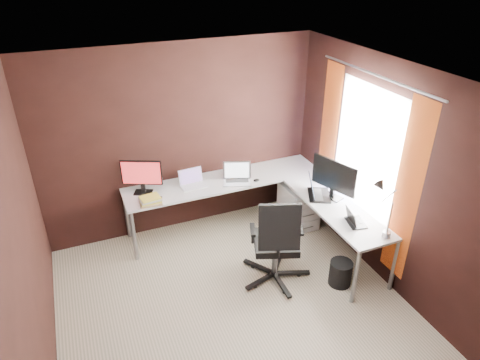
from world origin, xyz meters
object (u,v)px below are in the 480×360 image
(monitor_left, at_px, (142,175))
(laptop_silver, at_px, (237,177))
(laptop_white, at_px, (192,182))
(laptop_black_small, at_px, (354,220))
(wastebasket, at_px, (340,273))
(monitor_right, at_px, (334,177))
(office_chair, at_px, (276,256))
(drawer_pedestal, at_px, (298,206))
(laptop_black_big, at_px, (316,192))
(desk_lamp, at_px, (383,202))
(book_stack, at_px, (150,200))

(monitor_left, xyz_separation_m, laptop_silver, (1.20, -0.18, -0.19))
(laptop_white, relative_size, laptop_black_small, 1.14)
(monitor_left, height_order, laptop_black_small, monitor_left)
(wastebasket, bearing_deg, monitor_right, 69.55)
(monitor_right, xyz_separation_m, office_chair, (-0.91, -0.31, -0.69))
(office_chair, bearing_deg, monitor_right, 39.28)
(drawer_pedestal, bearing_deg, laptop_black_big, -96.03)
(monitor_right, height_order, laptop_black_big, monitor_right)
(desk_lamp, bearing_deg, drawer_pedestal, 71.88)
(monitor_right, bearing_deg, laptop_silver, 26.42)
(laptop_silver, relative_size, book_stack, 1.59)
(drawer_pedestal, distance_m, laptop_silver, 0.98)
(desk_lamp, bearing_deg, laptop_black_small, 86.85)
(drawer_pedestal, height_order, laptop_black_small, laptop_black_small)
(drawer_pedestal, relative_size, monitor_right, 1.02)
(drawer_pedestal, bearing_deg, laptop_black_small, -89.12)
(monitor_right, bearing_deg, monitor_left, 43.41)
(laptop_silver, distance_m, office_chair, 1.24)
(laptop_white, height_order, office_chair, office_chair)
(monitor_left, distance_m, desk_lamp, 2.84)
(drawer_pedestal, height_order, book_stack, book_stack)
(laptop_black_big, relative_size, wastebasket, 1.49)
(laptop_black_big, height_order, laptop_black_small, laptop_black_big)
(drawer_pedestal, xyz_separation_m, laptop_silver, (-0.81, 0.26, 0.48))
(laptop_white, height_order, laptop_silver, laptop_silver)
(drawer_pedestal, bearing_deg, monitor_left, 167.72)
(laptop_silver, relative_size, laptop_black_small, 1.50)
(laptop_white, relative_size, office_chair, 0.29)
(wastebasket, bearing_deg, book_stack, 142.48)
(laptop_silver, bearing_deg, monitor_right, -22.49)
(laptop_black_big, distance_m, wastebasket, 1.02)
(monitor_left, distance_m, laptop_white, 0.65)
(monitor_right, relative_size, office_chair, 0.52)
(wastebasket, bearing_deg, desk_lamp, -33.36)
(monitor_left, xyz_separation_m, desk_lamp, (2.13, -1.87, 0.17))
(laptop_black_small, distance_m, office_chair, 0.97)
(laptop_black_small, distance_m, wastebasket, 0.65)
(drawer_pedestal, height_order, monitor_right, monitor_right)
(monitor_left, relative_size, office_chair, 0.42)
(drawer_pedestal, xyz_separation_m, laptop_black_big, (-0.05, -0.47, 0.48))
(laptop_white, distance_m, laptop_silver, 0.59)
(laptop_black_big, xyz_separation_m, wastebasket, (-0.10, -0.79, -0.63))
(monitor_right, bearing_deg, wastebasket, 138.90)
(drawer_pedestal, relative_size, wastebasket, 2.00)
(monitor_right, xyz_separation_m, laptop_silver, (-0.91, 0.85, -0.23))
(laptop_white, xyz_separation_m, desk_lamp, (1.51, -1.81, 0.37))
(laptop_black_big, xyz_separation_m, laptop_black_small, (0.07, -0.69, -0.01))
(laptop_black_small, height_order, office_chair, office_chair)
(laptop_white, bearing_deg, drawer_pedestal, -18.80)
(laptop_silver, height_order, desk_lamp, desk_lamp)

